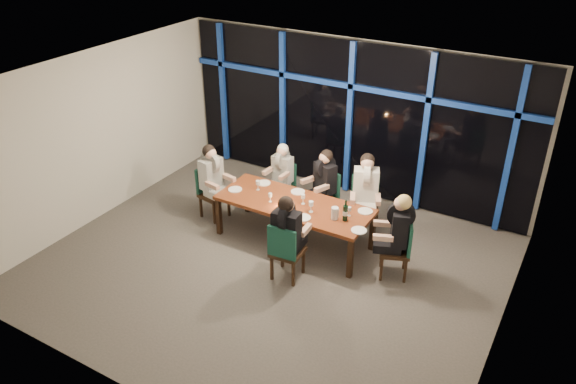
# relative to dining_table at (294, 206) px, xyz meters

# --- Properties ---
(room) EXTENTS (7.04, 7.00, 3.02)m
(room) POSITION_rel_dining_table_xyz_m (0.00, -0.80, 1.34)
(room) COLOR #5B5651
(room) RESTS_ON ground
(window_wall) EXTENTS (6.86, 0.43, 2.94)m
(window_wall) POSITION_rel_dining_table_xyz_m (0.01, 2.13, 0.87)
(window_wall) COLOR black
(window_wall) RESTS_ON ground
(dining_table) EXTENTS (2.60, 1.00, 0.75)m
(dining_table) POSITION_rel_dining_table_xyz_m (0.00, 0.00, 0.00)
(dining_table) COLOR brown
(dining_table) RESTS_ON ground
(chair_far_left) EXTENTS (0.42, 0.42, 0.87)m
(chair_far_left) POSITION_rel_dining_table_xyz_m (-0.77, 0.97, -0.20)
(chair_far_left) COLOR black
(chair_far_left) RESTS_ON ground
(chair_far_mid) EXTENTS (0.57, 0.57, 0.94)m
(chair_far_mid) POSITION_rel_dining_table_xyz_m (0.13, 0.94, -0.16)
(chair_far_mid) COLOR black
(chair_far_mid) RESTS_ON ground
(chair_far_right) EXTENTS (0.62, 0.62, 1.01)m
(chair_far_right) POSITION_rel_dining_table_xyz_m (0.87, 0.93, -0.12)
(chair_far_right) COLOR black
(chair_far_right) RESTS_ON ground
(chair_end_left) EXTENTS (0.52, 0.52, 0.96)m
(chair_end_left) POSITION_rel_dining_table_xyz_m (-1.74, 0.00, -0.14)
(chair_end_left) COLOR black
(chair_end_left) RESTS_ON ground
(chair_end_right) EXTENTS (0.58, 0.58, 0.97)m
(chair_end_right) POSITION_rel_dining_table_xyz_m (1.87, -0.01, -0.14)
(chair_end_right) COLOR black
(chair_end_right) RESTS_ON ground
(chair_near_mid) EXTENTS (0.49, 0.49, 0.98)m
(chair_near_mid) POSITION_rel_dining_table_xyz_m (0.41, -0.99, -0.13)
(chair_near_mid) COLOR black
(chair_near_mid) RESTS_ON ground
(diner_far_left) EXTENTS (0.44, 0.55, 0.85)m
(diner_far_left) POSITION_rel_dining_table_xyz_m (-0.77, 0.89, 0.15)
(diner_far_left) COLOR black
(diner_far_left) RESTS_ON ground
(diner_far_mid) EXTENTS (0.59, 0.64, 0.91)m
(diner_far_mid) POSITION_rel_dining_table_xyz_m (0.10, 0.87, 0.21)
(diner_far_mid) COLOR black
(diner_far_mid) RESTS_ON ground
(diner_far_right) EXTENTS (0.63, 0.69, 0.99)m
(diner_far_right) POSITION_rel_dining_table_xyz_m (0.90, 0.85, 0.28)
(diner_far_right) COLOR silver
(diner_far_right) RESTS_ON ground
(diner_end_left) EXTENTS (0.64, 0.52, 0.94)m
(diner_end_left) POSITION_rel_dining_table_xyz_m (-1.66, -0.01, 0.24)
(diner_end_left) COLOR black
(diner_end_left) RESTS_ON ground
(diner_end_right) EXTENTS (0.66, 0.59, 0.94)m
(diner_end_right) POSITION_rel_dining_table_xyz_m (1.80, -0.04, 0.24)
(diner_end_right) COLOR black
(diner_end_right) RESTS_ON ground
(diner_near_mid) EXTENTS (0.51, 0.63, 0.96)m
(diner_near_mid) POSITION_rel_dining_table_xyz_m (0.40, -0.91, 0.26)
(diner_near_mid) COLOR black
(diner_near_mid) RESTS_ON ground
(plate_far_left) EXTENTS (0.24, 0.24, 0.01)m
(plate_far_left) POSITION_rel_dining_table_xyz_m (-0.80, 0.33, 0.08)
(plate_far_left) COLOR white
(plate_far_left) RESTS_ON dining_table
(plate_far_mid) EXTENTS (0.24, 0.24, 0.01)m
(plate_far_mid) POSITION_rel_dining_table_xyz_m (-0.13, 0.36, 0.08)
(plate_far_mid) COLOR white
(plate_far_mid) RESTS_ON dining_table
(plate_far_right) EXTENTS (0.24, 0.24, 0.01)m
(plate_far_right) POSITION_rel_dining_table_xyz_m (1.13, 0.33, 0.08)
(plate_far_right) COLOR white
(plate_far_right) RESTS_ON dining_table
(plate_end_left) EXTENTS (0.24, 0.24, 0.01)m
(plate_end_left) POSITION_rel_dining_table_xyz_m (-1.10, -0.12, 0.08)
(plate_end_left) COLOR white
(plate_end_left) RESTS_ON dining_table
(plate_end_right) EXTENTS (0.24, 0.24, 0.01)m
(plate_end_right) POSITION_rel_dining_table_xyz_m (1.27, -0.25, 0.08)
(plate_end_right) COLOR white
(plate_end_right) RESTS_ON dining_table
(plate_near_mid) EXTENTS (0.24, 0.24, 0.01)m
(plate_near_mid) POSITION_rel_dining_table_xyz_m (0.36, -0.34, 0.08)
(plate_near_mid) COLOR white
(plate_near_mid) RESTS_ON dining_table
(wine_bottle) EXTENTS (0.08, 0.08, 0.36)m
(wine_bottle) POSITION_rel_dining_table_xyz_m (0.96, -0.07, 0.21)
(wine_bottle) COLOR black
(wine_bottle) RESTS_ON dining_table
(water_pitcher) EXTENTS (0.13, 0.11, 0.20)m
(water_pitcher) POSITION_rel_dining_table_xyz_m (0.80, -0.12, 0.17)
(water_pitcher) COLOR silver
(water_pitcher) RESTS_ON dining_table
(tea_light) EXTENTS (0.05, 0.05, 0.03)m
(tea_light) POSITION_rel_dining_table_xyz_m (-0.13, -0.21, 0.08)
(tea_light) COLOR #F59A49
(tea_light) RESTS_ON dining_table
(wine_glass_a) EXTENTS (0.06, 0.06, 0.16)m
(wine_glass_a) POSITION_rel_dining_table_xyz_m (-0.36, -0.16, 0.18)
(wine_glass_a) COLOR silver
(wine_glass_a) RESTS_ON dining_table
(wine_glass_b) EXTENTS (0.07, 0.07, 0.17)m
(wine_glass_b) POSITION_rel_dining_table_xyz_m (0.14, 0.05, 0.19)
(wine_glass_b) COLOR silver
(wine_glass_b) RESTS_ON dining_table
(wine_glass_c) EXTENTS (0.07, 0.07, 0.19)m
(wine_glass_c) POSITION_rel_dining_table_xyz_m (0.38, -0.11, 0.21)
(wine_glass_c) COLOR white
(wine_glass_c) RESTS_ON dining_table
(wine_glass_d) EXTENTS (0.07, 0.07, 0.18)m
(wine_glass_d) POSITION_rel_dining_table_xyz_m (-0.76, 0.08, 0.20)
(wine_glass_d) COLOR silver
(wine_glass_d) RESTS_ON dining_table
(wine_glass_e) EXTENTS (0.06, 0.06, 0.16)m
(wine_glass_e) POSITION_rel_dining_table_xyz_m (0.96, 0.09, 0.18)
(wine_glass_e) COLOR silver
(wine_glass_e) RESTS_ON dining_table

